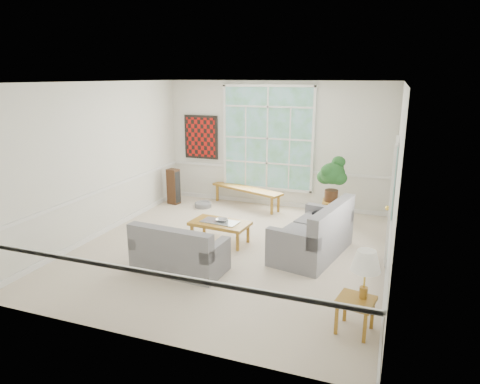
# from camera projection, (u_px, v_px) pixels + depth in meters

# --- Properties ---
(floor) EXTENTS (5.50, 6.00, 0.01)m
(floor) POSITION_uv_depth(u_px,v_px,m) (231.00, 249.00, 7.93)
(floor) COLOR beige
(floor) RESTS_ON ground
(ceiling) EXTENTS (5.50, 6.00, 0.02)m
(ceiling) POSITION_uv_depth(u_px,v_px,m) (230.00, 82.00, 7.14)
(ceiling) COLOR white
(ceiling) RESTS_ON ground
(wall_back) EXTENTS (5.50, 0.02, 3.00)m
(wall_back) POSITION_uv_depth(u_px,v_px,m) (276.00, 145.00, 10.25)
(wall_back) COLOR silver
(wall_back) RESTS_ON ground
(wall_front) EXTENTS (5.50, 0.02, 3.00)m
(wall_front) POSITION_uv_depth(u_px,v_px,m) (135.00, 223.00, 4.81)
(wall_front) COLOR silver
(wall_front) RESTS_ON ground
(wall_left) EXTENTS (0.02, 6.00, 3.00)m
(wall_left) POSITION_uv_depth(u_px,v_px,m) (101.00, 160.00, 8.44)
(wall_left) COLOR silver
(wall_left) RESTS_ON ground
(wall_right) EXTENTS (0.02, 6.00, 3.00)m
(wall_right) POSITION_uv_depth(u_px,v_px,m) (396.00, 182.00, 6.63)
(wall_right) COLOR silver
(wall_right) RESTS_ON ground
(window_back) EXTENTS (2.30, 0.08, 2.40)m
(window_back) POSITION_uv_depth(u_px,v_px,m) (267.00, 138.00, 10.24)
(window_back) COLOR white
(window_back) RESTS_ON wall_back
(entry_door) EXTENTS (0.08, 0.90, 2.10)m
(entry_door) POSITION_uv_depth(u_px,v_px,m) (391.00, 200.00, 7.30)
(entry_door) COLOR white
(entry_door) RESTS_ON floor
(door_sidelight) EXTENTS (0.08, 0.26, 1.90)m
(door_sidelight) POSITION_uv_depth(u_px,v_px,m) (391.00, 204.00, 6.70)
(door_sidelight) COLOR white
(door_sidelight) RESTS_ON wall_right
(wall_art) EXTENTS (0.90, 0.06, 1.10)m
(wall_art) POSITION_uv_depth(u_px,v_px,m) (201.00, 137.00, 10.82)
(wall_art) COLOR #630F0B
(wall_art) RESTS_ON wall_back
(wall_frame_near) EXTENTS (0.04, 0.26, 0.32)m
(wall_frame_near) POSITION_uv_depth(u_px,v_px,m) (395.00, 159.00, 8.21)
(wall_frame_near) COLOR black
(wall_frame_near) RESTS_ON wall_right
(wall_frame_far) EXTENTS (0.04, 0.26, 0.32)m
(wall_frame_far) POSITION_uv_depth(u_px,v_px,m) (395.00, 156.00, 8.58)
(wall_frame_far) COLOR black
(wall_frame_far) RESTS_ON wall_right
(loveseat_right) EXTENTS (1.28, 1.94, 0.97)m
(loveseat_right) POSITION_uv_depth(u_px,v_px,m) (312.00, 229.00, 7.57)
(loveseat_right) COLOR gray
(loveseat_right) RESTS_ON floor
(loveseat_front) EXTENTS (1.54, 0.88, 0.80)m
(loveseat_front) POSITION_uv_depth(u_px,v_px,m) (180.00, 247.00, 6.97)
(loveseat_front) COLOR gray
(loveseat_front) RESTS_ON floor
(coffee_table) EXTENTS (1.16, 0.71, 0.41)m
(coffee_table) POSITION_uv_depth(u_px,v_px,m) (220.00, 232.00, 8.18)
(coffee_table) COLOR #A06F23
(coffee_table) RESTS_ON floor
(pewter_bowl) EXTENTS (0.27, 0.27, 0.07)m
(pewter_bowl) POSITION_uv_depth(u_px,v_px,m) (222.00, 220.00, 8.14)
(pewter_bowl) COLOR #959499
(pewter_bowl) RESTS_ON coffee_table
(window_bench) EXTENTS (1.96, 1.05, 0.46)m
(window_bench) POSITION_uv_depth(u_px,v_px,m) (247.00, 197.00, 10.47)
(window_bench) COLOR #A06F23
(window_bench) RESTS_ON floor
(end_table) EXTENTS (0.52, 0.52, 0.47)m
(end_table) POSITION_uv_depth(u_px,v_px,m) (333.00, 212.00, 9.32)
(end_table) COLOR #A06F23
(end_table) RESTS_ON floor
(houseplant) EXTENTS (0.65, 0.65, 1.00)m
(houseplant) POSITION_uv_depth(u_px,v_px,m) (332.00, 179.00, 9.14)
(houseplant) COLOR #1F5120
(houseplant) RESTS_ON end_table
(side_table) EXTENTS (0.51, 0.51, 0.44)m
(side_table) POSITION_uv_depth(u_px,v_px,m) (355.00, 315.00, 5.31)
(side_table) COLOR #A06F23
(side_table) RESTS_ON floor
(table_lamp) EXTENTS (0.45, 0.45, 0.63)m
(table_lamp) POSITION_uv_depth(u_px,v_px,m) (365.00, 274.00, 5.21)
(table_lamp) COLOR silver
(table_lamp) RESTS_ON side_table
(pet_bed) EXTENTS (0.55, 0.55, 0.12)m
(pet_bed) POSITION_uv_depth(u_px,v_px,m) (203.00, 205.00, 10.44)
(pet_bed) COLOR slate
(pet_bed) RESTS_ON floor
(floor_speaker) EXTENTS (0.31, 0.27, 0.88)m
(floor_speaker) POSITION_uv_depth(u_px,v_px,m) (173.00, 186.00, 10.63)
(floor_speaker) COLOR #3C2313
(floor_speaker) RESTS_ON floor
(cat) EXTENTS (0.33, 0.23, 0.15)m
(cat) POSITION_uv_depth(u_px,v_px,m) (320.00, 214.00, 8.12)
(cat) COLOR black
(cat) RESTS_ON loveseat_right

